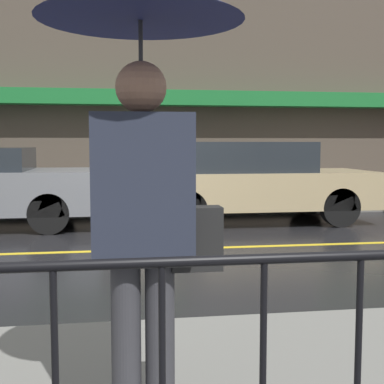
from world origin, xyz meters
TOP-DOWN VIEW (x-y plane):
  - ground_plane at (0.00, 0.00)m, footprint 80.00×80.00m
  - sidewalk_far at (0.00, 4.44)m, footprint 28.00×1.91m
  - lane_marking at (0.00, 0.00)m, footprint 25.20×0.12m
  - building_storefront at (0.00, 5.52)m, footprint 28.00×0.85m
  - railing_foreground at (0.00, -5.91)m, footprint 12.00×0.04m
  - pedestrian at (-0.35, -5.14)m, footprint 0.94×0.94m
  - car_tan at (2.20, 2.46)m, footprint 4.59×1.92m

SIDE VIEW (x-z plane):
  - ground_plane at x=0.00m, z-range 0.00..0.00m
  - lane_marking at x=0.00m, z-range 0.00..0.01m
  - sidewalk_far at x=0.00m, z-range 0.00..0.14m
  - railing_foreground at x=0.00m, z-range 0.27..1.29m
  - car_tan at x=2.20m, z-range 0.02..1.58m
  - pedestrian at x=-0.35m, z-range 0.68..2.82m
  - building_storefront at x=0.00m, z-range -0.04..6.52m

